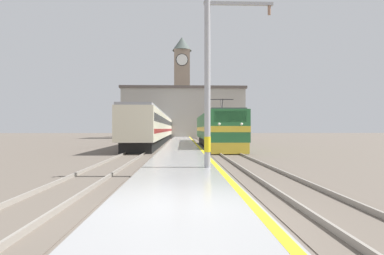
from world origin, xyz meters
name	(u,v)px	position (x,y,z in m)	size (l,w,h in m)	color
ground_plane	(182,144)	(0.00, 30.00, 0.00)	(200.00, 200.00, 0.00)	#60564C
platform	(182,145)	(0.00, 25.00, 0.19)	(3.14, 140.00, 0.38)	#999999
rail_track_near	(215,147)	(3.47, 25.00, 0.03)	(2.83, 140.00, 0.16)	#60564C
rail_track_far	(149,147)	(-3.46, 25.00, 0.03)	(2.84, 140.00, 0.16)	#60564C
locomotive_train	(216,130)	(3.47, 24.22, 1.80)	(2.92, 18.87, 4.47)	black
passenger_train	(160,128)	(-3.46, 40.62, 2.05)	(2.92, 51.34, 3.80)	black
catenary_mast	(210,74)	(1.14, 5.39, 4.03)	(2.75, 0.26, 7.24)	#9E9EA3
clock_tower	(182,84)	(-0.01, 64.84, 12.65)	(4.57, 4.57, 23.79)	gray
station_building	(183,113)	(0.29, 55.20, 5.17)	(24.81, 7.88, 10.29)	#A8A399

